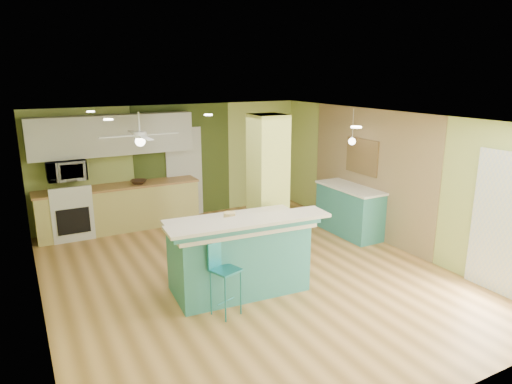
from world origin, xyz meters
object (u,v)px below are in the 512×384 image
canister (230,217)px  peninsula (239,254)px  fruit_bowl (139,182)px  bar_stool (222,267)px  side_counter (350,210)px

canister → peninsula: bearing=-20.3°
fruit_bowl → canister: bearing=-82.9°
bar_stool → canister: (0.38, 0.55, 0.47)m
bar_stool → side_counter: (3.55, 1.68, -0.18)m
side_counter → fruit_bowl: fruit_bowl is taller
peninsula → fruit_bowl: (-0.55, 3.54, 0.41)m
fruit_bowl → canister: (0.43, -3.50, 0.16)m
fruit_bowl → canister: canister is taller
fruit_bowl → bar_stool: bearing=-89.2°
peninsula → bar_stool: 0.72m
peninsula → canister: (-0.12, 0.04, 0.57)m
peninsula → canister: peninsula is taller
side_counter → bar_stool: bearing=-154.6°
peninsula → side_counter: 3.27m
fruit_bowl → side_counter: bearing=-33.3°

